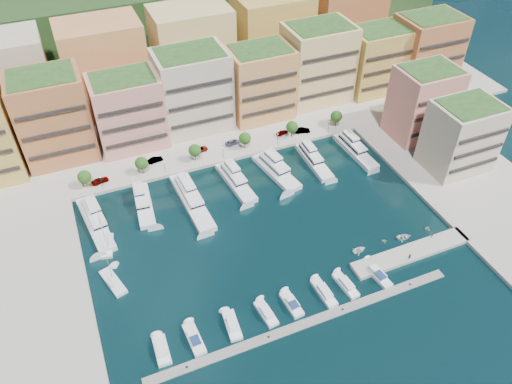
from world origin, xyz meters
TOP-DOWN VIEW (x-y plane):
  - ground at (0.00, 0.00)m, footprint 400.00×400.00m
  - north_quay at (0.00, 62.00)m, footprint 220.00×64.00m
  - east_quay at (62.00, -8.00)m, footprint 34.00×76.00m
  - west_quay at (-62.00, -8.00)m, footprint 34.00×76.00m
  - hillside at (0.00, 110.00)m, footprint 240.00×40.00m
  - south_pontoon at (-3.00, -30.00)m, footprint 72.00×2.20m
  - finger_pier at (30.00, -22.00)m, footprint 32.00×5.00m
  - apartment_1 at (-44.00, 51.99)m, footprint 20.00×16.50m
  - apartment_2 at (-23.00, 49.99)m, footprint 20.00×15.50m
  - apartment_3 at (-2.00, 51.99)m, footprint 22.00×16.50m
  - apartment_4 at (20.00, 49.99)m, footprint 20.00×15.50m
  - apartment_5 at (42.00, 51.99)m, footprint 22.00×16.50m
  - apartment_6 at (64.00, 49.99)m, footprint 20.00×15.50m
  - apartment_7 at (84.00, 47.99)m, footprint 22.00×16.50m
  - apartment_east_a at (62.00, 19.99)m, footprint 18.00×14.50m
  - apartment_east_b at (62.00, 1.99)m, footprint 18.00×14.50m
  - backblock_0 at (-55.00, 74.00)m, footprint 26.00×18.00m
  - backblock_1 at (-25.00, 74.00)m, footprint 26.00×18.00m
  - backblock_2 at (5.00, 74.00)m, footprint 26.00×18.00m
  - backblock_3 at (35.00, 74.00)m, footprint 26.00×18.00m
  - backblock_4 at (65.00, 74.00)m, footprint 26.00×18.00m
  - tree_0 at (-40.00, 33.50)m, footprint 3.80×3.80m
  - tree_1 at (-24.00, 33.50)m, footprint 3.80×3.80m
  - tree_2 at (-8.00, 33.50)m, footprint 3.80×3.80m
  - tree_3 at (8.00, 33.50)m, footprint 3.80×3.80m
  - tree_4 at (24.00, 33.50)m, footprint 3.80×3.80m
  - tree_5 at (40.00, 33.50)m, footprint 3.80×3.80m
  - lamppost_0 at (-36.00, 31.20)m, footprint 0.30×0.30m
  - lamppost_1 at (-18.00, 31.20)m, footprint 0.30×0.30m
  - lamppost_2 at (0.00, 31.20)m, footprint 0.30×0.30m
  - lamppost_3 at (18.00, 31.20)m, footprint 0.30×0.30m
  - lamppost_4 at (36.00, 31.20)m, footprint 0.30×0.30m
  - yacht_0 at (-40.26, 18.89)m, footprint 7.26×22.47m
  - yacht_1 at (-26.93, 20.85)m, footprint 5.90×18.02m
  - yacht_2 at (-14.48, 17.52)m, footprint 6.05×25.27m
  - yacht_3 at (-0.45, 20.26)m, footprint 6.12×19.42m
  - yacht_4 at (12.22, 20.11)m, footprint 8.22×19.87m
  - yacht_5 at (24.82, 20.40)m, footprint 4.51×18.86m
  - yacht_6 at (39.02, 20.03)m, footprint 5.06×19.75m
  - cruiser_0 at (-33.68, -24.58)m, footprint 3.05×7.14m
  - cruiser_1 at (-26.67, -24.61)m, footprint 3.08×8.30m
  - cruiser_2 at (-18.13, -24.58)m, footprint 3.27×7.73m
  - cruiser_3 at (-10.16, -24.58)m, footprint 3.21×7.47m
  - cruiser_4 at (-3.92, -24.60)m, footprint 3.01×7.38m
  - cruiser_5 at (4.27, -24.59)m, footprint 2.85×8.58m
  - cruiser_6 at (9.98, -24.59)m, footprint 3.09×8.10m
  - cruiser_7 at (18.38, -24.62)m, footprint 3.51×9.30m
  - sailboat_2 at (-38.82, 9.22)m, footprint 4.38×8.43m
  - sailboat_1 at (-39.64, -2.73)m, footprint 5.29×9.73m
  - tender_0 at (18.77, -16.25)m, footprint 3.78×2.84m
  - tender_3 at (39.07, -16.50)m, footprint 1.94×1.75m
  - tender_1 at (26.32, -15.95)m, footprint 1.73×1.63m
  - tender_2 at (31.57, -16.86)m, footprint 4.26×3.31m
  - car_0 at (-36.24, 34.06)m, footprint 5.08×2.83m
  - car_1 at (-19.35, 37.51)m, footprint 4.73×2.23m
  - car_2 at (-5.36, 37.35)m, footprint 5.26×2.93m
  - car_3 at (5.23, 37.09)m, footprint 5.17×2.73m
  - car_4 at (21.84, 35.95)m, footprint 4.28×2.42m
  - car_5 at (28.34, 34.34)m, footprint 5.10×2.83m
  - person_0 at (27.98, -23.85)m, footprint 0.74×0.78m
  - person_1 at (37.46, -20.00)m, footprint 0.94×0.92m

SIDE VIEW (x-z plane):
  - ground at x=0.00m, z-range 0.00..0.00m
  - north_quay at x=0.00m, z-range -1.00..1.00m
  - east_quay at x=62.00m, z-range -1.00..1.00m
  - west_quay at x=-62.00m, z-range -1.00..1.00m
  - hillside at x=0.00m, z-range -29.00..29.00m
  - south_pontoon at x=-3.00m, z-range -0.17..0.17m
  - finger_pier at x=30.00m, z-range -1.00..1.00m
  - sailboat_1 at x=-39.64m, z-range -6.29..6.91m
  - sailboat_2 at x=-38.82m, z-range -6.28..6.92m
  - tender_1 at x=26.32m, z-range 0.00..0.72m
  - tender_0 at x=18.77m, z-range 0.00..0.74m
  - tender_2 at x=31.57m, z-range 0.00..0.81m
  - tender_3 at x=39.07m, z-range 0.00..0.89m
  - cruiser_5 at x=4.27m, z-range -0.73..1.82m
  - cruiser_6 at x=9.98m, z-range -0.73..1.82m
  - cruiser_2 at x=-18.13m, z-range -0.73..1.82m
  - cruiser_3 at x=-10.16m, z-range -0.73..1.82m
  - cruiser_0 at x=-33.68m, z-range -0.73..1.82m
  - cruiser_7 at x=18.38m, z-range -0.76..1.90m
  - cruiser_1 at x=-26.67m, z-range -0.76..1.90m
  - cruiser_4 at x=-3.92m, z-range -0.76..1.90m
  - yacht_4 at x=12.22m, z-range -2.56..4.74m
  - yacht_1 at x=-26.93m, z-range -2.56..4.74m
  - yacht_2 at x=-14.48m, z-range -2.44..4.86m
  - yacht_0 at x=-40.26m, z-range -2.44..4.86m
  - yacht_6 at x=39.02m, z-range -2.44..4.86m
  - yacht_3 at x=-0.45m, z-range -2.44..4.86m
  - yacht_5 at x=24.82m, z-range -2.44..4.86m
  - car_4 at x=21.84m, z-range 1.00..2.37m
  - car_2 at x=-5.36m, z-range 1.00..2.39m
  - car_3 at x=5.23m, z-range 1.00..2.43m
  - car_1 at x=-19.35m, z-range 1.00..2.50m
  - person_1 at x=37.46m, z-range 1.00..2.52m
  - car_5 at x=28.34m, z-range 1.00..2.59m
  - car_0 at x=-36.24m, z-range 1.00..2.63m
  - person_0 at x=27.98m, z-range 1.00..2.80m
  - lamppost_0 at x=-36.00m, z-range 1.73..5.93m
  - lamppost_1 at x=-18.00m, z-range 1.73..5.93m
  - lamppost_2 at x=0.00m, z-range 1.73..5.93m
  - lamppost_3 at x=18.00m, z-range 1.73..5.93m
  - lamppost_4 at x=36.00m, z-range 1.73..5.93m
  - tree_0 at x=-40.00m, z-range 1.92..7.57m
  - tree_1 at x=-24.00m, z-range 1.92..7.57m
  - tree_2 at x=-8.00m, z-range 1.92..7.57m
  - tree_3 at x=8.00m, z-range 1.92..7.57m
  - tree_4 at x=24.00m, z-range 1.92..7.57m
  - tree_5 at x=40.00m, z-range 1.92..7.57m
  - apartment_east_b at x=62.00m, z-range 0.91..21.71m
  - apartment_east_a at x=62.00m, z-range 0.91..23.71m
  - apartment_2 at x=-23.00m, z-range 0.91..23.71m
  - apartment_6 at x=64.00m, z-range 0.91..23.71m
  - apartment_4 at x=20.00m, z-range 0.91..24.71m
  - apartment_7 at x=84.00m, z-range 0.91..25.71m
  - apartment_3 at x=-2.00m, z-range 0.91..26.71m
  - apartment_5 at x=42.00m, z-range 0.91..27.71m
  - apartment_1 at x=-44.00m, z-range 0.91..27.71m
  - backblock_0 at x=-55.00m, z-range 1.00..31.00m
  - backblock_1 at x=-25.00m, z-range 1.00..31.00m
  - backblock_2 at x=5.00m, z-range 1.00..31.00m
  - backblock_3 at x=35.00m, z-range 1.00..31.00m
  - backblock_4 at x=65.00m, z-range 1.00..31.00m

